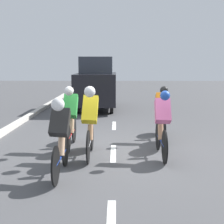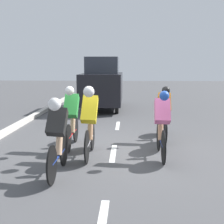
# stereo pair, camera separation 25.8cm
# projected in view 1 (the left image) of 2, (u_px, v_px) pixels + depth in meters

# --- Properties ---
(ground_plane) EXTENTS (60.00, 60.00, 0.00)m
(ground_plane) POSITION_uv_depth(u_px,v_px,m) (113.00, 150.00, 7.37)
(ground_plane) COLOR #4C4C4F
(lane_stripe_near) EXTENTS (0.12, 1.40, 0.01)m
(lane_stripe_near) POSITION_uv_depth(u_px,v_px,m) (111.00, 224.00, 3.95)
(lane_stripe_near) COLOR white
(lane_stripe_near) RESTS_ON ground
(lane_stripe_mid) EXTENTS (0.12, 1.40, 0.01)m
(lane_stripe_mid) POSITION_uv_depth(u_px,v_px,m) (113.00, 153.00, 7.11)
(lane_stripe_mid) COLOR white
(lane_stripe_mid) RESTS_ON ground
(lane_stripe_far) EXTENTS (0.12, 1.40, 0.01)m
(lane_stripe_far) POSITION_uv_depth(u_px,v_px,m) (114.00, 125.00, 10.28)
(lane_stripe_far) COLOR white
(lane_stripe_far) RESTS_ON ground
(cyclist_yellow) EXTENTS (0.35, 1.70, 1.57)m
(cyclist_yellow) POSITION_uv_depth(u_px,v_px,m) (90.00, 120.00, 6.67)
(cyclist_yellow) COLOR black
(cyclist_yellow) RESTS_ON ground
(cyclist_green) EXTENTS (0.33, 1.67, 1.51)m
(cyclist_green) POSITION_uv_depth(u_px,v_px,m) (71.00, 116.00, 7.41)
(cyclist_green) COLOR black
(cyclist_green) RESTS_ON ground
(cyclist_pink) EXTENTS (0.33, 1.73, 1.48)m
(cyclist_pink) POSITION_uv_depth(u_px,v_px,m) (162.00, 123.00, 6.68)
(cyclist_pink) COLOR black
(cyclist_pink) RESTS_ON ground
(cyclist_black) EXTENTS (0.35, 1.68, 1.46)m
(cyclist_black) POSITION_uv_depth(u_px,v_px,m) (60.00, 135.00, 5.54)
(cyclist_black) COLOR black
(cyclist_black) RESTS_ON ground
(cyclist_orange) EXTENTS (0.33, 1.65, 1.45)m
(cyclist_orange) POSITION_uv_depth(u_px,v_px,m) (162.00, 112.00, 8.29)
(cyclist_orange) COLOR black
(cyclist_orange) RESTS_ON ground
(support_car) EXTENTS (1.70, 3.85, 2.31)m
(support_car) POSITION_uv_depth(u_px,v_px,m) (97.00, 84.00, 13.84)
(support_car) COLOR black
(support_car) RESTS_ON ground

